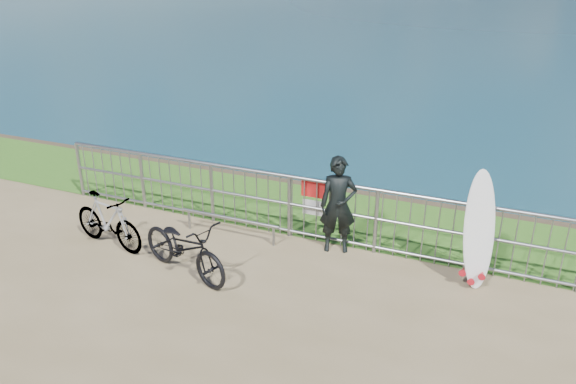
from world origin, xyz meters
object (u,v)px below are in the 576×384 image
at_px(surfboard, 478,235).
at_px(bicycle_near, 184,247).
at_px(bicycle_far, 108,221).
at_px(surfer, 338,205).

xyz_separation_m(surfboard, bicycle_near, (-4.02, -1.43, -0.34)).
bearing_deg(surfboard, bicycle_far, -168.53).
xyz_separation_m(surfer, surfboard, (2.16, -0.20, 0.00)).
height_order(surfer, bicycle_near, surfer).
bearing_deg(surfboard, bicycle_near, -160.45).
height_order(bicycle_near, bicycle_far, bicycle_near).
bearing_deg(surfer, bicycle_far, -177.73).
xyz_separation_m(surfboard, bicycle_far, (-5.67, -1.15, -0.34)).
bearing_deg(surfer, bicycle_near, -157.59).
bearing_deg(bicycle_near, surfboard, -52.47).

